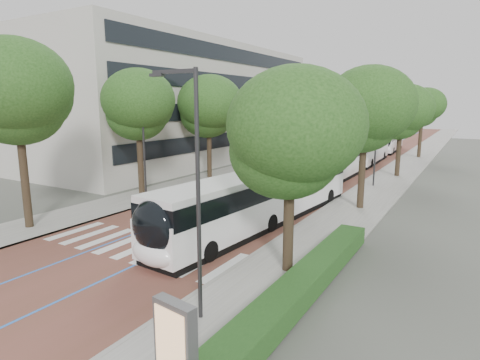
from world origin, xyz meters
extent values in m
plane|color=#51544C|center=(0.00, 0.00, 0.00)|extent=(160.00, 160.00, 0.00)
cube|color=brown|center=(0.00, 40.00, 0.01)|extent=(11.00, 140.00, 0.02)
cube|color=gray|center=(-7.50, 40.00, 0.06)|extent=(4.00, 140.00, 0.12)
cube|color=gray|center=(7.50, 40.00, 0.06)|extent=(4.00, 140.00, 0.12)
cube|color=gray|center=(-5.60, 40.00, 0.06)|extent=(0.20, 140.00, 0.14)
cube|color=gray|center=(5.60, 40.00, 0.06)|extent=(0.20, 140.00, 0.14)
cube|color=silver|center=(-4.80, 1.00, 0.03)|extent=(0.55, 3.60, 0.01)
cube|color=silver|center=(-3.55, 1.00, 0.03)|extent=(0.55, 3.60, 0.01)
cube|color=silver|center=(-2.30, 1.00, 0.03)|extent=(0.55, 3.60, 0.01)
cube|color=silver|center=(-1.05, 1.00, 0.03)|extent=(0.55, 3.60, 0.01)
cube|color=silver|center=(0.20, 1.00, 0.03)|extent=(0.55, 3.60, 0.01)
cube|color=silver|center=(1.45, 1.00, 0.03)|extent=(0.55, 3.60, 0.01)
cube|color=silver|center=(2.70, 1.00, 0.03)|extent=(0.55, 3.60, 0.01)
cube|color=silver|center=(3.95, 1.00, 0.03)|extent=(0.55, 3.60, 0.01)
cube|color=silver|center=(5.20, 1.00, 0.03)|extent=(0.55, 3.60, 0.01)
cube|color=blue|center=(-1.60, 40.00, 0.02)|extent=(0.12, 126.00, 0.01)
cube|color=blue|center=(1.60, 40.00, 0.02)|extent=(0.12, 126.00, 0.01)
cube|color=#B6B2A8|center=(-19.50, 28.00, 7.00)|extent=(18.00, 40.00, 14.00)
cube|color=black|center=(-10.45, 28.00, 3.00)|extent=(0.12, 38.00, 1.60)
cube|color=black|center=(-10.45, 28.00, 6.20)|extent=(0.12, 38.00, 1.60)
cube|color=black|center=(-10.45, 28.00, 9.40)|extent=(0.12, 38.00, 1.60)
cube|color=black|center=(-10.45, 28.00, 12.40)|extent=(0.12, 38.00, 1.60)
cube|color=#1D4919|center=(9.10, 0.00, 0.52)|extent=(1.20, 14.00, 0.80)
cylinder|color=#2F2F32|center=(6.80, -3.00, 4.12)|extent=(0.14, 0.14, 8.00)
cube|color=#2F2F32|center=(6.00, -3.00, 8.02)|extent=(1.70, 0.12, 0.12)
cube|color=#2F2F32|center=(5.30, -3.00, 7.94)|extent=(0.50, 0.20, 0.10)
cylinder|color=#2F2F32|center=(6.80, 22.00, 4.12)|extent=(0.14, 0.14, 8.00)
cube|color=#2F2F32|center=(6.00, 22.00, 8.02)|extent=(1.70, 0.12, 0.12)
cube|color=#2F2F32|center=(5.30, 22.00, 7.94)|extent=(0.50, 0.20, 0.10)
cylinder|color=#2F2F32|center=(-6.10, 8.00, 4.12)|extent=(0.14, 0.14, 8.00)
cylinder|color=black|center=(-7.50, 0.00, 2.63)|extent=(0.44, 0.44, 5.25)
ellipsoid|color=#1C4416|center=(-7.50, 0.00, 7.40)|extent=(5.94, 5.94, 5.05)
cylinder|color=black|center=(-7.50, 9.00, 2.38)|extent=(0.44, 0.44, 4.77)
ellipsoid|color=#1C4416|center=(-7.50, 9.00, 6.72)|extent=(5.29, 5.29, 4.50)
cylinder|color=black|center=(-7.50, 18.00, 2.31)|extent=(0.44, 0.44, 4.62)
ellipsoid|color=#1C4416|center=(-7.50, 18.00, 6.51)|extent=(5.97, 5.97, 5.07)
cylinder|color=black|center=(-7.50, 28.00, 2.33)|extent=(0.44, 0.44, 4.67)
ellipsoid|color=#1C4416|center=(-7.50, 28.00, 6.58)|extent=(5.81, 5.81, 4.94)
cylinder|color=black|center=(-7.50, 40.00, 2.54)|extent=(0.44, 0.44, 5.08)
ellipsoid|color=#1C4416|center=(-7.50, 40.00, 7.16)|extent=(5.52, 5.52, 4.69)
cylinder|color=black|center=(-7.50, 55.00, 2.14)|extent=(0.44, 0.44, 4.27)
ellipsoid|color=#1C4416|center=(-7.50, 55.00, 6.02)|extent=(6.37, 6.37, 5.41)
cylinder|color=black|center=(7.70, 2.00, 2.00)|extent=(0.44, 0.44, 3.99)
ellipsoid|color=#1C4416|center=(7.70, 2.00, 5.63)|extent=(5.46, 5.46, 4.64)
cylinder|color=black|center=(7.70, 14.00, 2.28)|extent=(0.44, 0.44, 4.55)
ellipsoid|color=#1C4416|center=(7.70, 14.00, 6.41)|extent=(5.79, 5.79, 4.92)
cylinder|color=black|center=(7.70, 28.00, 2.13)|extent=(0.44, 0.44, 4.27)
ellipsoid|color=#1C4416|center=(7.70, 28.00, 6.01)|extent=(5.31, 5.31, 4.51)
cylinder|color=black|center=(7.70, 44.00, 2.24)|extent=(0.44, 0.44, 4.48)
ellipsoid|color=#1C4416|center=(7.70, 44.00, 6.31)|extent=(5.01, 5.01, 4.26)
cylinder|color=black|center=(3.70, 8.72, 1.77)|extent=(2.37, 1.10, 2.30)
cube|color=white|center=(3.25, 3.61, 1.26)|extent=(3.31, 9.54, 1.82)
cube|color=black|center=(3.25, 3.61, 2.40)|extent=(3.33, 9.36, 0.97)
cube|color=silver|center=(3.25, 3.61, 3.04)|extent=(3.25, 9.35, 0.31)
cube|color=black|center=(3.25, 3.61, 0.17)|extent=(3.23, 9.17, 0.35)
cube|color=white|center=(4.08, 13.02, 1.26)|extent=(3.17, 7.93, 1.82)
cube|color=black|center=(4.08, 13.02, 2.40)|extent=(3.20, 7.78, 0.97)
cube|color=silver|center=(4.08, 13.02, 3.04)|extent=(3.11, 7.77, 0.31)
cube|color=black|center=(4.08, 13.02, 0.17)|extent=(3.09, 7.62, 0.35)
ellipsoid|color=black|center=(2.85, -0.90, 2.00)|extent=(2.44, 1.30, 2.28)
ellipsoid|color=white|center=(2.85, -0.95, 0.86)|extent=(2.43, 1.20, 1.14)
cylinder|color=black|center=(1.92, 1.44, 0.50)|extent=(0.39, 1.02, 1.00)
cylinder|color=black|center=(4.18, 1.24, 0.50)|extent=(0.39, 1.02, 1.00)
cylinder|color=black|center=(3.10, 14.79, 0.50)|extent=(0.39, 1.02, 1.00)
cylinder|color=black|center=(5.35, 14.59, 0.50)|extent=(0.39, 1.02, 1.00)
cylinder|color=black|center=(2.39, 6.78, 0.50)|extent=(0.39, 1.02, 1.00)
cylinder|color=black|center=(4.65, 6.58, 0.50)|extent=(0.39, 1.02, 1.00)
cube|color=white|center=(2.89, 24.35, 1.26)|extent=(2.66, 12.03, 1.82)
cube|color=black|center=(2.89, 24.35, 2.40)|extent=(2.70, 11.79, 0.97)
cube|color=silver|center=(2.89, 24.35, 3.04)|extent=(2.61, 11.79, 0.31)
cube|color=black|center=(2.89, 24.35, 0.17)|extent=(2.60, 11.55, 0.35)
ellipsoid|color=black|center=(2.82, 18.50, 2.00)|extent=(2.36, 1.13, 2.28)
ellipsoid|color=white|center=(2.82, 18.45, 0.86)|extent=(2.36, 1.03, 1.14)
cylinder|color=black|center=(1.72, 20.76, 0.50)|extent=(0.31, 1.00, 1.00)
cylinder|color=black|center=(3.98, 20.73, 0.50)|extent=(0.31, 1.00, 1.00)
cylinder|color=black|center=(1.81, 28.16, 0.50)|extent=(0.31, 1.00, 1.00)
cylinder|color=black|center=(4.07, 28.13, 0.50)|extent=(0.31, 1.00, 1.00)
cube|color=white|center=(2.96, 36.27, 1.26)|extent=(2.70, 12.04, 1.82)
cube|color=black|center=(2.96, 36.27, 2.40)|extent=(2.73, 11.80, 0.97)
cube|color=silver|center=(2.96, 36.27, 3.04)|extent=(2.64, 11.80, 0.31)
cube|color=black|center=(2.96, 36.27, 0.17)|extent=(2.64, 11.56, 0.35)
ellipsoid|color=black|center=(3.06, 30.42, 2.00)|extent=(2.37, 1.14, 2.28)
ellipsoid|color=white|center=(3.06, 30.37, 0.86)|extent=(2.37, 1.04, 1.14)
cylinder|color=black|center=(1.89, 32.65, 0.50)|extent=(0.32, 1.00, 1.00)
cylinder|color=black|center=(4.15, 32.69, 0.50)|extent=(0.32, 1.00, 1.00)
cylinder|color=black|center=(1.77, 40.05, 0.50)|extent=(0.32, 1.00, 1.00)
cylinder|color=black|center=(4.03, 40.09, 0.50)|extent=(0.32, 1.00, 1.00)
cube|color=white|center=(2.76, 49.97, 1.26)|extent=(3.00, 12.09, 1.82)
cube|color=black|center=(2.76, 49.97, 2.40)|extent=(3.03, 11.86, 0.97)
cube|color=silver|center=(2.76, 49.97, 3.04)|extent=(2.94, 11.85, 0.31)
cube|color=black|center=(2.76, 49.97, 0.17)|extent=(2.93, 11.61, 0.35)
ellipsoid|color=black|center=(3.00, 44.13, 2.00)|extent=(2.39, 1.20, 2.28)
ellipsoid|color=white|center=(3.01, 44.08, 0.86)|extent=(2.39, 1.10, 1.14)
cylinder|color=black|center=(1.78, 46.33, 0.50)|extent=(0.34, 1.01, 1.00)
cylinder|color=black|center=(4.04, 46.42, 0.50)|extent=(0.34, 1.01, 1.00)
cylinder|color=black|center=(1.47, 53.72, 0.50)|extent=(0.34, 1.01, 1.00)
cylinder|color=black|center=(3.73, 53.81, 0.50)|extent=(0.34, 1.01, 1.00)
cube|color=#59595B|center=(8.48, -6.25, 1.54)|extent=(1.22, 0.49, 2.10)
cube|color=#E2AB78|center=(8.46, -6.42, 1.54)|extent=(1.00, 0.16, 1.83)
camera|label=1|loc=(14.13, -12.80, 7.08)|focal=30.00mm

